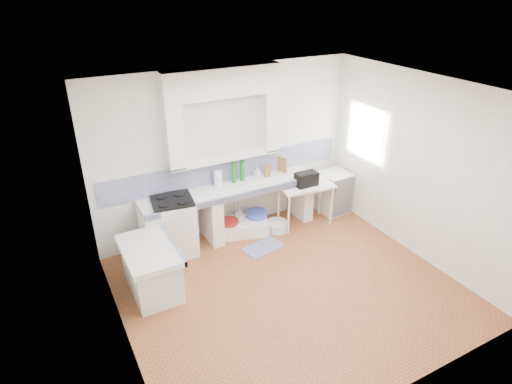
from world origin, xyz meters
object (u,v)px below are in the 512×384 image
sink (241,227)px  fridge (334,192)px  stove (174,227)px  side_table (305,204)px

sink → fridge: bearing=15.1°
stove → fridge: size_ratio=1.16×
stove → side_table: size_ratio=0.97×
sink → fridge: 1.92m
sink → side_table: (1.14, -0.25, 0.28)m
sink → fridge: size_ratio=1.16×
side_table → fridge: size_ratio=1.19×
stove → sink: (1.16, -0.00, -0.34)m
sink → stove: bearing=-161.9°
stove → side_table: stove is taller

